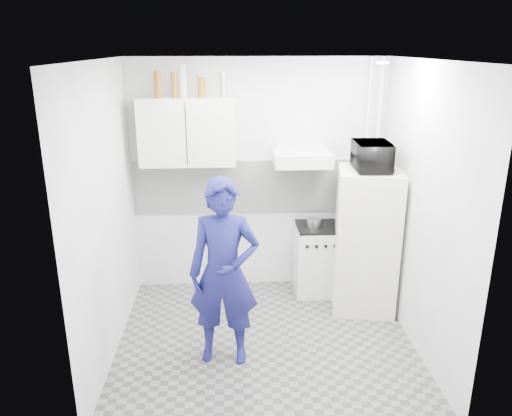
{
  "coord_description": "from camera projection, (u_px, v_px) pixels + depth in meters",
  "views": [
    {
      "loc": [
        -0.31,
        -4.16,
        2.72
      ],
      "look_at": [
        -0.07,
        0.3,
        1.25
      ],
      "focal_mm": 35.0,
      "sensor_mm": 36.0,
      "label": 1
    }
  ],
  "objects": [
    {
      "name": "floor",
      "position": [
        265.0,
        341.0,
        4.81
      ],
      "size": [
        2.8,
        2.8,
        0.0
      ],
      "primitive_type": "plane",
      "color": "slate",
      "rests_on": "ground"
    },
    {
      "name": "ceiling",
      "position": [
        267.0,
        60.0,
        3.99
      ],
      "size": [
        2.8,
        2.8,
        0.0
      ],
      "primitive_type": "plane",
      "color": "white",
      "rests_on": "wall_back"
    },
    {
      "name": "wall_back",
      "position": [
        258.0,
        177.0,
        5.59
      ],
      "size": [
        2.8,
        0.0,
        2.8
      ],
      "primitive_type": "plane",
      "rotation": [
        1.57,
        0.0,
        0.0
      ],
      "color": "white",
      "rests_on": "floor"
    },
    {
      "name": "wall_left",
      "position": [
        106.0,
        216.0,
        4.33
      ],
      "size": [
        0.0,
        2.6,
        2.6
      ],
      "primitive_type": "plane",
      "rotation": [
        1.57,
        0.0,
        1.57
      ],
      "color": "white",
      "rests_on": "floor"
    },
    {
      "name": "wall_right",
      "position": [
        422.0,
        210.0,
        4.47
      ],
      "size": [
        0.0,
        2.6,
        2.6
      ],
      "primitive_type": "plane",
      "rotation": [
        1.57,
        0.0,
        -1.57
      ],
      "color": "white",
      "rests_on": "floor"
    },
    {
      "name": "person",
      "position": [
        224.0,
        273.0,
        4.3
      ],
      "size": [
        0.65,
        0.47,
        1.68
      ],
      "primitive_type": "imported",
      "rotation": [
        0.0,
        0.0,
        -0.11
      ],
      "color": "navy",
      "rests_on": "floor"
    },
    {
      "name": "stove",
      "position": [
        316.0,
        260.0,
        5.67
      ],
      "size": [
        0.48,
        0.48,
        0.77
      ],
      "primitive_type": "cube",
      "color": "white",
      "rests_on": "floor"
    },
    {
      "name": "fridge",
      "position": [
        366.0,
        240.0,
        5.23
      ],
      "size": [
        0.73,
        0.73,
        1.52
      ],
      "primitive_type": "cube",
      "rotation": [
        0.0,
        0.0,
        -0.18
      ],
      "color": "white",
      "rests_on": "floor"
    },
    {
      "name": "stove_top",
      "position": [
        318.0,
        227.0,
        5.54
      ],
      "size": [
        0.46,
        0.46,
        0.03
      ],
      "primitive_type": "cube",
      "color": "black",
      "rests_on": "stove"
    },
    {
      "name": "saucepan",
      "position": [
        314.0,
        222.0,
        5.52
      ],
      "size": [
        0.16,
        0.16,
        0.09
      ],
      "primitive_type": "cylinder",
      "color": "silver",
      "rests_on": "stove_top"
    },
    {
      "name": "microwave",
      "position": [
        372.0,
        156.0,
        4.94
      ],
      "size": [
        0.52,
        0.36,
        0.28
      ],
      "primitive_type": "imported",
      "rotation": [
        0.0,
        0.0,
        1.53
      ],
      "color": "black",
      "rests_on": "fridge"
    },
    {
      "name": "bottle_b",
      "position": [
        158.0,
        84.0,
        5.05
      ],
      "size": [
        0.07,
        0.07,
        0.27
      ],
      "primitive_type": "cylinder",
      "color": "brown",
      "rests_on": "upper_cabinet"
    },
    {
      "name": "bottle_c",
      "position": [
        174.0,
        85.0,
        5.06
      ],
      "size": [
        0.06,
        0.06,
        0.26
      ],
      "primitive_type": "cylinder",
      "color": "brown",
      "rests_on": "upper_cabinet"
    },
    {
      "name": "bottle_d",
      "position": [
        183.0,
        81.0,
        5.05
      ],
      "size": [
        0.07,
        0.07,
        0.33
      ],
      "primitive_type": "cylinder",
      "color": "#B2B7BC",
      "rests_on": "upper_cabinet"
    },
    {
      "name": "canister_a",
      "position": [
        201.0,
        87.0,
        5.08
      ],
      "size": [
        0.08,
        0.08,
        0.2
      ],
      "primitive_type": "cylinder",
      "color": "brown",
      "rests_on": "upper_cabinet"
    },
    {
      "name": "bottle_e",
      "position": [
        223.0,
        85.0,
        5.08
      ],
      "size": [
        0.06,
        0.06,
        0.25
      ],
      "primitive_type": "cylinder",
      "color": "silver",
      "rests_on": "upper_cabinet"
    },
    {
      "name": "upper_cabinet",
      "position": [
        188.0,
        132.0,
        5.21
      ],
      "size": [
        1.0,
        0.35,
        0.7
      ],
      "primitive_type": "cube",
      "color": "white",
      "rests_on": "wall_back"
    },
    {
      "name": "range_hood",
      "position": [
        302.0,
        158.0,
        5.29
      ],
      "size": [
        0.6,
        0.5,
        0.14
      ],
      "primitive_type": "cube",
      "color": "white",
      "rests_on": "wall_back"
    },
    {
      "name": "backsplash",
      "position": [
        258.0,
        186.0,
        5.6
      ],
      "size": [
        2.74,
        0.03,
        0.6
      ],
      "primitive_type": "cube",
      "color": "white",
      "rests_on": "wall_back"
    },
    {
      "name": "pipe_a",
      "position": [
        374.0,
        178.0,
        5.58
      ],
      "size": [
        0.05,
        0.05,
        2.6
      ],
      "primitive_type": "cylinder",
      "color": "white",
      "rests_on": "floor"
    },
    {
      "name": "pipe_b",
      "position": [
        364.0,
        178.0,
        5.57
      ],
      "size": [
        0.04,
        0.04,
        2.6
      ],
      "primitive_type": "cylinder",
      "color": "white",
      "rests_on": "floor"
    },
    {
      "name": "ceiling_spot_fixture",
      "position": [
        382.0,
        63.0,
        4.24
      ],
      "size": [
        0.1,
        0.1,
        0.02
      ],
      "primitive_type": "cylinder",
      "color": "white",
      "rests_on": "ceiling"
    }
  ]
}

